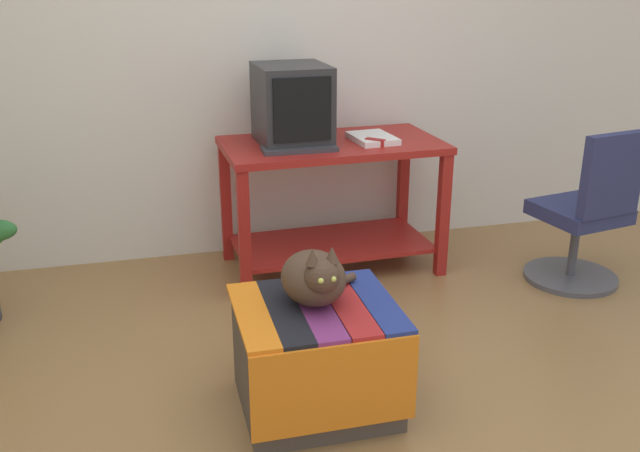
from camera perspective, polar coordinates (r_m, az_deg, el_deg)
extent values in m
plane|color=olive|center=(2.82, 3.44, -16.62)|extent=(14.00, 14.00, 0.00)
cube|color=silver|center=(4.27, -4.87, 15.00)|extent=(8.00, 0.10, 2.60)
cube|color=maroon|center=(3.71, -6.13, -0.86)|extent=(0.06, 0.06, 0.72)
cube|color=maroon|center=(4.05, 9.90, 0.82)|extent=(0.06, 0.06, 0.72)
cube|color=maroon|center=(4.55, 6.71, 3.18)|extent=(0.06, 0.06, 0.72)
cube|color=maroon|center=(4.25, -7.60, 1.88)|extent=(0.06, 0.06, 0.72)
cube|color=maroon|center=(4.18, 0.93, -1.43)|extent=(1.14, 0.60, 0.02)
cube|color=maroon|center=(3.99, 0.98, 6.54)|extent=(1.24, 0.71, 0.04)
cube|color=#28282B|center=(3.97, -2.24, 6.89)|extent=(0.28, 0.31, 0.02)
cube|color=#28282B|center=(3.93, -2.28, 9.79)|extent=(0.39, 0.44, 0.43)
cube|color=black|center=(3.72, -1.43, 9.36)|extent=(0.31, 0.02, 0.33)
cube|color=#333338|center=(3.78, -1.68, 6.25)|extent=(0.40, 0.16, 0.02)
cube|color=white|center=(4.01, 4.26, 7.08)|extent=(0.24, 0.32, 0.03)
cube|color=#4C4238|center=(2.87, -0.33, -10.65)|extent=(0.59, 0.53, 0.44)
cube|color=orange|center=(2.61, 1.27, -13.01)|extent=(0.62, 0.01, 0.35)
cube|color=orange|center=(2.71, -5.49, -7.17)|extent=(0.12, 0.57, 0.02)
cube|color=black|center=(2.73, -2.89, -6.89)|extent=(0.12, 0.57, 0.02)
cube|color=#7A2D6B|center=(2.76, -0.34, -6.61)|extent=(0.12, 0.57, 0.02)
cube|color=#AD2323|center=(2.79, 2.17, -6.31)|extent=(0.12, 0.57, 0.02)
cube|color=navy|center=(2.82, 4.61, -6.01)|extent=(0.12, 0.57, 0.02)
ellipsoid|color=#473323|center=(2.74, -0.53, -4.20)|extent=(0.26, 0.31, 0.21)
sphere|color=#473323|center=(2.62, 0.18, -4.05)|extent=(0.14, 0.14, 0.14)
cylinder|color=#473323|center=(2.87, 1.02, -4.75)|extent=(0.23, 0.14, 0.04)
cone|color=#473323|center=(2.58, -0.62, -2.49)|extent=(0.05, 0.05, 0.06)
cone|color=#473323|center=(2.60, 0.97, -2.30)|extent=(0.05, 0.05, 0.06)
sphere|color=#C6D151|center=(2.56, 0.07, -4.44)|extent=(0.02, 0.02, 0.02)
sphere|color=#C6D151|center=(2.57, 1.10, -4.31)|extent=(0.02, 0.02, 0.02)
cylinder|color=#4C4C51|center=(4.30, 19.53, -3.87)|extent=(0.52, 0.52, 0.03)
cylinder|color=#4C4C51|center=(4.23, 19.82, -1.58)|extent=(0.05, 0.05, 0.34)
cube|color=navy|center=(4.16, 20.16, 1.10)|extent=(0.49, 0.49, 0.08)
cube|color=navy|center=(3.96, 22.51, 3.81)|extent=(0.38, 0.13, 0.44)
cube|color=#A31E1E|center=(3.90, 4.48, 6.76)|extent=(0.10, 0.10, 0.04)
cylinder|color=#2351B2|center=(4.13, 4.50, 7.28)|extent=(0.05, 0.14, 0.01)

